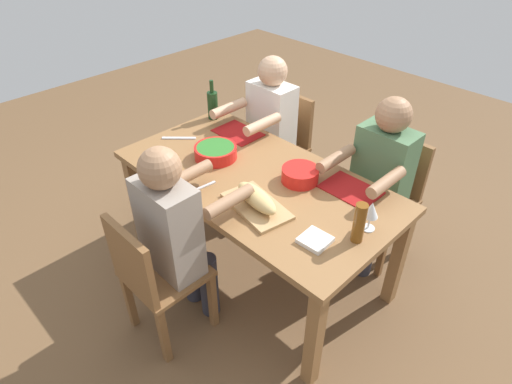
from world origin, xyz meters
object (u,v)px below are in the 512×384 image
at_px(chair_far_right, 388,191).
at_px(wine_glass, 371,211).
at_px(dining_table, 256,189).
at_px(bread_loaf, 257,198).
at_px(serving_bowl_greens, 216,151).
at_px(beer_bottle, 359,223).
at_px(chair_near_center, 152,275).
at_px(cutting_board, 257,206).
at_px(wine_bottle, 213,104).
at_px(diner_far_left, 267,124).
at_px(diner_near_center, 176,228).
at_px(diner_far_right, 378,176).
at_px(serving_bowl_pasta, 300,174).
at_px(chair_far_left, 283,141).
at_px(napkin_stack, 315,240).

distance_m(chair_far_right, wine_glass, 0.83).
height_order(dining_table, bread_loaf, bread_loaf).
height_order(serving_bowl_greens, beer_bottle, beer_bottle).
bearing_deg(chair_near_center, serving_bowl_greens, 114.20).
bearing_deg(cutting_board, wine_bottle, 151.84).
bearing_deg(diner_far_left, cutting_board, -49.22).
bearing_deg(diner_near_center, serving_bowl_greens, 120.78).
xyz_separation_m(diner_far_right, cutting_board, (-0.26, -0.79, 0.05)).
xyz_separation_m(diner_far_right, serving_bowl_pasta, (-0.27, -0.44, 0.09)).
xyz_separation_m(chair_far_right, diner_far_right, (0.00, -0.18, 0.21)).
distance_m(chair_far_left, diner_near_center, 1.46).
bearing_deg(chair_far_left, dining_table, -58.49).
xyz_separation_m(chair_near_center, diner_far_right, (0.47, 1.36, 0.21)).
height_order(dining_table, diner_far_right, diner_far_right).
height_order(diner_near_center, cutting_board, diner_near_center).
bearing_deg(chair_near_center, wine_bottle, 125.13).
bearing_deg(cutting_board, diner_near_center, -118.51).
relative_size(bread_loaf, beer_bottle, 1.45).
height_order(dining_table, wine_bottle, wine_bottle).
xyz_separation_m(diner_far_left, beer_bottle, (1.21, -0.63, 0.15)).
relative_size(dining_table, diner_far_left, 1.44).
bearing_deg(chair_far_right, cutting_board, -105.13).
bearing_deg(chair_far_left, serving_bowl_pasta, -42.18).
bearing_deg(chair_far_left, diner_near_center, -70.82).
distance_m(chair_far_right, beer_bottle, 0.93).
height_order(chair_far_left, wine_bottle, wine_bottle).
distance_m(diner_far_left, diner_near_center, 1.27).
xyz_separation_m(chair_far_left, wine_bottle, (-0.30, -0.45, 0.37)).
distance_m(chair_far_left, bread_loaf, 1.24).
xyz_separation_m(diner_far_left, diner_far_right, (0.95, 0.00, 0.00)).
distance_m(chair_near_center, cutting_board, 0.66).
bearing_deg(wine_bottle, chair_far_right, 19.95).
distance_m(diner_near_center, wine_glass, 1.00).
xyz_separation_m(chair_near_center, wine_bottle, (-0.77, 1.10, 0.37)).
bearing_deg(wine_bottle, serving_bowl_pasta, -9.68).
distance_m(chair_far_left, wine_glass, 1.44).
xyz_separation_m(dining_table, beer_bottle, (0.74, -0.04, 0.20)).
bearing_deg(diner_far_left, chair_near_center, -70.82).
relative_size(cutting_board, beer_bottle, 1.82).
bearing_deg(bread_loaf, chair_near_center, -110.22).
bearing_deg(serving_bowl_pasta, chair_near_center, -102.69).
distance_m(serving_bowl_pasta, wine_bottle, 1.00).
xyz_separation_m(bread_loaf, wine_glass, (0.52, 0.28, 0.05)).
height_order(diner_far_left, diner_far_right, same).
bearing_deg(bread_loaf, dining_table, 135.93).
xyz_separation_m(serving_bowl_greens, bread_loaf, (0.55, -0.18, 0.02)).
relative_size(serving_bowl_pasta, beer_bottle, 0.99).
xyz_separation_m(dining_table, chair_far_left, (-0.47, 0.77, -0.17)).
bearing_deg(chair_far_left, wine_glass, -29.98).
height_order(chair_far_left, napkin_stack, chair_far_left).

